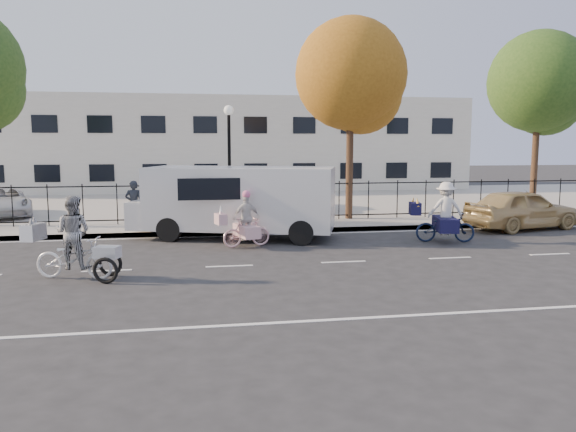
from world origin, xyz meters
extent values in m
plane|color=#333334|center=(0.00, 0.00, 0.00)|extent=(120.00, 120.00, 0.00)
cube|color=#A8A399|center=(0.00, 5.05, 0.07)|extent=(60.00, 0.10, 0.15)
cube|color=#A8A399|center=(0.00, 6.10, 0.07)|extent=(60.00, 2.20, 0.15)
cube|color=#A8A399|center=(0.00, 15.00, 0.07)|extent=(60.00, 15.60, 0.15)
cube|color=silver|center=(0.00, 25.00, 3.00)|extent=(34.00, 10.00, 6.00)
cylinder|color=black|center=(0.50, 6.80, 2.15)|extent=(0.12, 0.12, 4.00)
sphere|color=white|center=(0.50, 6.80, 4.30)|extent=(0.36, 0.36, 0.36)
cylinder|color=black|center=(-2.20, 6.80, 1.05)|extent=(0.06, 0.06, 1.80)
cylinder|color=black|center=(-1.50, 6.80, 1.05)|extent=(0.06, 0.06, 1.80)
cube|color=#59140F|center=(-1.85, 6.80, 1.65)|extent=(0.85, 0.04, 0.60)
imported|color=white|center=(-3.60, -0.71, 0.48)|extent=(1.95, 1.16, 0.97)
imported|color=white|center=(-3.60, -0.71, 1.08)|extent=(0.98, 0.86, 1.69)
cube|color=white|center=(-4.53, -0.42, 1.08)|extent=(0.48, 0.66, 0.39)
cone|color=white|center=(-4.53, -0.29, 1.33)|extent=(0.15, 0.15, 0.19)
cone|color=white|center=(-4.53, -0.55, 1.33)|extent=(0.15, 0.15, 0.19)
torus|color=black|center=(-2.83, -1.32, 0.30)|extent=(0.60, 0.26, 0.60)
torus|color=black|center=(-2.83, -0.57, 0.30)|extent=(0.60, 0.26, 0.60)
cube|color=white|center=(-2.83, -0.95, 0.65)|extent=(0.62, 0.52, 0.27)
imported|color=#FFC2C5|center=(0.71, 2.64, 0.45)|extent=(1.54, 0.77, 0.89)
imported|color=silver|center=(0.71, 2.64, 0.90)|extent=(0.88, 0.53, 1.40)
cube|color=#D6A3A8|center=(-0.07, 2.44, 0.89)|extent=(0.38, 0.54, 0.32)
cone|color=white|center=(-0.07, 2.44, 1.18)|extent=(0.11, 0.11, 0.29)
cube|color=#D6A3A8|center=(0.71, 2.64, 0.49)|extent=(0.76, 1.24, 0.36)
sphere|color=pink|center=(0.71, 2.64, 1.59)|extent=(0.25, 0.25, 0.25)
imported|color=#0F1934|center=(6.97, 2.38, 0.48)|extent=(1.92, 1.05, 0.96)
imported|color=white|center=(6.97, 2.38, 1.07)|extent=(1.20, 0.86, 1.67)
cube|color=#121037|center=(6.04, 2.61, 1.06)|extent=(0.45, 0.64, 0.38)
cone|color=gold|center=(6.04, 2.80, 1.27)|extent=(0.13, 0.25, 0.34)
cone|color=gold|center=(6.04, 2.42, 1.27)|extent=(0.13, 0.25, 0.34)
cube|color=#121037|center=(6.97, 2.38, 0.58)|extent=(0.90, 1.48, 0.42)
cube|color=white|center=(0.69, 4.23, 1.34)|extent=(6.40, 3.98, 2.00)
cube|color=white|center=(-2.60, 4.23, 0.78)|extent=(1.20, 2.24, 0.89)
cylinder|color=black|center=(-1.43, 3.25, 0.39)|extent=(0.83, 0.52, 0.78)
cylinder|color=black|center=(-1.43, 5.21, 0.39)|extent=(0.83, 0.52, 0.78)
cylinder|color=black|center=(2.80, 3.25, 0.39)|extent=(0.83, 0.52, 0.78)
cylinder|color=black|center=(2.80, 5.21, 0.39)|extent=(0.83, 0.52, 0.78)
imported|color=tan|center=(10.88, 4.41, 0.74)|extent=(4.62, 2.67, 1.48)
imported|color=black|center=(-2.92, 6.34, 0.98)|extent=(0.61, 0.40, 1.66)
imported|color=silver|center=(-8.56, 10.46, 0.74)|extent=(3.34, 4.66, 1.18)
imported|color=#47484E|center=(-0.09, 10.70, 0.83)|extent=(2.10, 4.33, 1.37)
imported|color=#B3B8BC|center=(4.02, 10.81, 0.83)|extent=(1.76, 4.07, 1.37)
cylinder|color=#442D1D|center=(5.23, 7.30, 2.51)|extent=(0.28, 0.28, 5.03)
sphere|color=#9F6219|center=(5.23, 7.30, 5.75)|extent=(4.31, 4.31, 4.31)
sphere|color=#9F6219|center=(5.73, 7.50, 5.03)|extent=(3.16, 3.16, 3.16)
cylinder|color=#442D1D|center=(13.80, 8.20, 2.50)|extent=(0.28, 0.28, 5.00)
sphere|color=#385B1E|center=(13.80, 8.20, 5.72)|extent=(4.29, 4.29, 4.29)
sphere|color=#385B1E|center=(14.30, 8.40, 5.00)|extent=(3.15, 3.15, 3.15)
camera|label=1|loc=(-0.92, -14.01, 3.10)|focal=35.00mm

